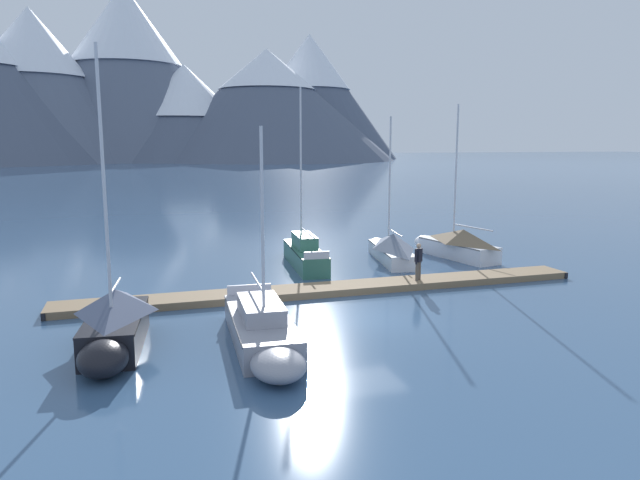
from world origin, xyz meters
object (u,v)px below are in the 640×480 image
sailboat_second_berth (263,330)px  sailboat_mid_dock_starboard (390,247)px  sailboat_far_berth (456,243)px  sailboat_mid_dock_port (304,252)px  sailboat_nearest_berth (114,323)px  person_on_dock (418,259)px

sailboat_second_berth → sailboat_mid_dock_starboard: 15.18m
sailboat_mid_dock_starboard → sailboat_far_berth: (3.92, -0.30, 0.05)m
sailboat_mid_dock_port → sailboat_mid_dock_starboard: (4.90, -0.28, 0.09)m
sailboat_nearest_berth → sailboat_mid_dock_starboard: sailboat_nearest_berth is taller
sailboat_far_berth → person_on_dock: sailboat_far_berth is taller
sailboat_far_berth → person_on_dock: bearing=-132.7°
sailboat_second_berth → sailboat_mid_dock_port: (4.71, 12.03, 0.11)m
sailboat_nearest_berth → sailboat_second_berth: sailboat_nearest_berth is taller
sailboat_mid_dock_port → sailboat_nearest_berth: bearing=-130.3°
sailboat_mid_dock_starboard → person_on_dock: sailboat_mid_dock_starboard is taller
sailboat_nearest_berth → sailboat_second_berth: bearing=-14.5°
sailboat_mid_dock_starboard → sailboat_mid_dock_port: bearing=176.7°
sailboat_mid_dock_starboard → sailboat_far_berth: 3.94m
sailboat_nearest_berth → sailboat_mid_dock_starboard: 17.65m
sailboat_nearest_berth → sailboat_mid_dock_starboard: size_ratio=1.18×
sailboat_second_berth → sailboat_far_berth: 17.73m
sailboat_second_berth → sailboat_mid_dock_port: size_ratio=0.78×
sailboat_second_berth → sailboat_far_berth: bearing=40.2°
sailboat_mid_dock_port → sailboat_mid_dock_starboard: sailboat_mid_dock_port is taller
sailboat_nearest_berth → sailboat_far_berth: 20.77m
sailboat_mid_dock_port → sailboat_mid_dock_starboard: bearing=-3.3°
sailboat_far_berth → sailboat_second_berth: bearing=-139.8°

